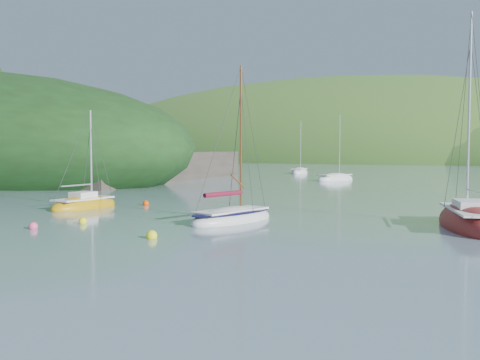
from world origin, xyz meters
The scene contains 8 objects.
ground centered at (0.00, 0.00, 0.00)m, with size 700.00×700.00×0.00m, color gray.
shoreline_hills centered at (-9.66, 172.42, 0.00)m, with size 690.00×135.00×56.00m.
daysailer_white centered at (0.35, 7.35, 0.21)m, with size 3.06×6.07×8.91m.
sloop_red centered at (11.52, 11.55, 0.22)m, with size 5.25×8.27×11.58m.
sailboat_yellow centered at (-11.39, 7.80, 0.17)m, with size 2.20×5.33×7.02m.
distant_sloop_a centered at (-8.76, 45.31, 0.16)m, with size 3.95×6.51×8.77m.
distant_sloop_c centered at (-20.94, 60.88, 0.16)m, with size 3.63×6.74×9.13m.
mooring_buoys centered at (-0.48, 4.68, 0.12)m, with size 24.48×11.58×0.48m.
Camera 1 is at (15.48, -16.49, 3.84)m, focal length 40.00 mm.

